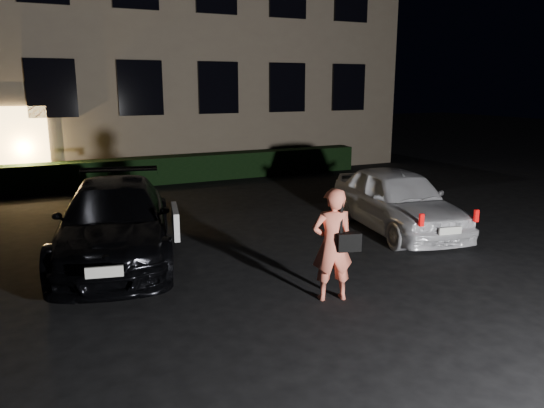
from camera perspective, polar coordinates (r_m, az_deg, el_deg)
name	(u,v)px	position (r m, az deg, el deg)	size (l,w,h in m)	color
ground	(315,304)	(7.86, 4.61, -10.69)	(80.00, 80.00, 0.00)	black
building	(112,4)	(21.70, -16.81, 19.88)	(20.00, 8.11, 12.00)	#766654
hedge	(148,171)	(17.31, -13.21, 3.47)	(15.00, 0.70, 0.85)	black
sedan	(115,221)	(10.02, -16.55, -1.78)	(2.97, 5.11, 1.39)	black
hatch	(397,200)	(11.76, 13.33, 0.46)	(2.30, 4.24, 1.37)	silver
man	(333,244)	(7.78, 6.56, -4.33)	(0.71, 0.56, 1.69)	#E16A51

